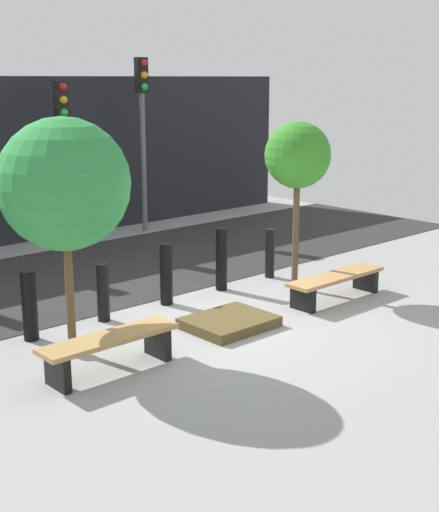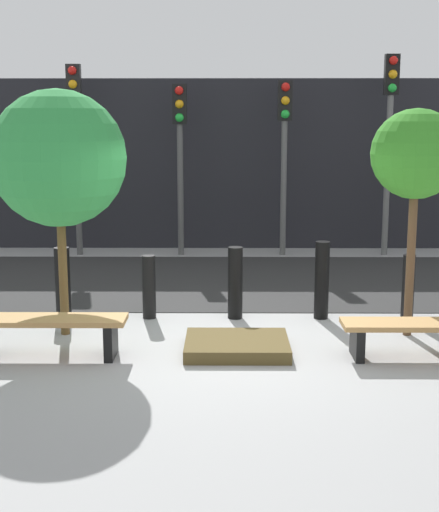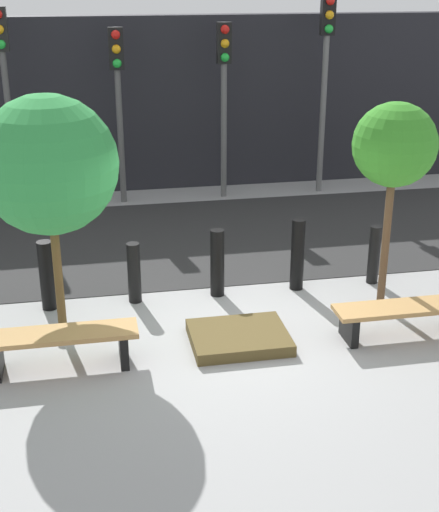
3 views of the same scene
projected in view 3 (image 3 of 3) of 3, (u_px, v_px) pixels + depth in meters
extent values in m
plane|color=#989898|center=(235.00, 334.00, 9.23)|extent=(18.00, 18.00, 0.00)
cube|color=#2B2B2B|center=(192.00, 239.00, 12.54)|extent=(18.00, 4.26, 0.01)
cube|color=black|center=(166.00, 104.00, 15.03)|extent=(16.20, 0.50, 3.57)
cube|color=black|center=(123.00, 347.00, 8.51)|extent=(0.10, 0.46, 0.41)
cube|color=#B2844C|center=(59.00, 334.00, 8.29)|extent=(1.82, 0.46, 0.06)
cube|color=black|center=(349.00, 328.00, 9.01)|extent=(0.10, 0.46, 0.37)
cube|color=#B2844C|center=(410.00, 307.00, 9.08)|extent=(1.97, 0.46, 0.06)
cube|color=brown|center=(239.00, 337.00, 9.00)|extent=(1.22, 0.99, 0.15)
cylinder|color=brown|center=(58.00, 270.00, 8.95)|extent=(0.11, 0.11, 1.78)
sphere|color=green|center=(48.00, 165.00, 8.45)|extent=(1.68, 1.68, 1.68)
cylinder|color=brown|center=(386.00, 239.00, 9.68)|extent=(0.11, 0.11, 1.99)
sphere|color=#378E27|center=(395.00, 145.00, 9.19)|extent=(1.10, 1.10, 1.10)
cylinder|color=black|center=(47.00, 276.00, 9.77)|extent=(0.21, 0.21, 0.99)
cylinder|color=black|center=(134.00, 273.00, 10.00)|extent=(0.19, 0.19, 0.88)
cylinder|color=black|center=(217.00, 263.00, 10.18)|extent=(0.20, 0.20, 1.00)
cylinder|color=black|center=(297.00, 255.00, 10.38)|extent=(0.20, 0.20, 1.08)
cylinder|color=black|center=(374.00, 255.00, 10.62)|extent=(0.17, 0.17, 0.90)
cylinder|color=#4B4B4B|center=(9.00, 112.00, 13.51)|extent=(0.12, 0.12, 3.79)
cube|color=black|center=(0.00, 29.00, 12.95)|extent=(0.28, 0.16, 0.78)
sphere|color=green|center=(1.00, 44.00, 12.95)|extent=(0.17, 0.17, 0.17)
cylinder|color=#4D4D4D|center=(120.00, 118.00, 13.94)|extent=(0.12, 0.12, 3.41)
cube|color=black|center=(116.00, 49.00, 13.45)|extent=(0.28, 0.16, 0.78)
sphere|color=red|center=(116.00, 35.00, 13.26)|extent=(0.17, 0.17, 0.17)
sphere|color=orange|center=(116.00, 49.00, 13.36)|extent=(0.17, 0.17, 0.17)
sphere|color=green|center=(117.00, 63.00, 13.45)|extent=(0.17, 0.17, 0.17)
cylinder|color=#565656|center=(224.00, 113.00, 14.29)|extent=(0.12, 0.12, 3.48)
cube|color=black|center=(224.00, 43.00, 13.79)|extent=(0.28, 0.16, 0.78)
sphere|color=red|center=(225.00, 29.00, 13.60)|extent=(0.17, 0.17, 0.17)
sphere|color=orange|center=(225.00, 44.00, 13.70)|extent=(0.17, 0.17, 0.17)
sphere|color=green|center=(225.00, 57.00, 13.79)|extent=(0.17, 0.17, 0.17)
cylinder|color=#606060|center=(324.00, 97.00, 14.56)|extent=(0.12, 0.12, 3.98)
cube|color=black|center=(328.00, 15.00, 13.97)|extent=(0.28, 0.16, 0.78)
sphere|color=red|center=(330.00, 1.00, 13.78)|extent=(0.17, 0.17, 0.17)
sphere|color=orange|center=(330.00, 15.00, 13.87)|extent=(0.17, 0.17, 0.17)
sphere|color=green|center=(329.00, 29.00, 13.97)|extent=(0.17, 0.17, 0.17)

